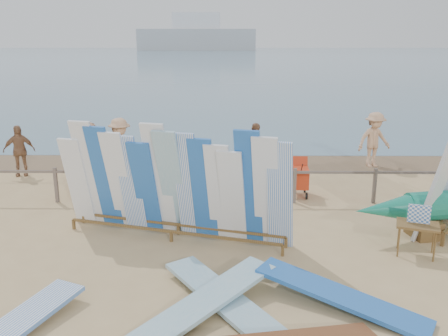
{
  "coord_description": "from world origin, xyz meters",
  "views": [
    {
      "loc": [
        0.34,
        -8.35,
        3.98
      ],
      "look_at": [
        0.23,
        2.77,
        0.97
      ],
      "focal_mm": 38.0,
      "sensor_mm": 36.0,
      "label": 1
    }
  ],
  "objects_px": {
    "flat_board_d": "(340,307)",
    "beachgoer_9": "(374,140)",
    "beachgoer_11": "(91,148)",
    "vendor_table": "(416,238)",
    "beachgoer_4": "(255,149)",
    "beachgoer_2": "(75,167)",
    "main_surfboard_rack": "(174,187)",
    "beach_chair_right": "(234,179)",
    "flat_board_b": "(205,313)",
    "stroller": "(300,181)",
    "flat_board_a": "(224,305)",
    "beachgoer_1": "(87,154)",
    "beachgoer_extra_1": "(19,151)",
    "beach_chair_left": "(252,183)",
    "beachgoer_3": "(120,148)"
  },
  "relations": [
    {
      "from": "flat_board_d",
      "to": "beachgoer_9",
      "type": "bearing_deg",
      "value": 12.47
    },
    {
      "from": "beachgoer_11",
      "to": "vendor_table",
      "type": "bearing_deg",
      "value": -37.23
    },
    {
      "from": "beachgoer_4",
      "to": "beachgoer_2",
      "type": "bearing_deg",
      "value": 139.94
    },
    {
      "from": "beachgoer_4",
      "to": "main_surfboard_rack",
      "type": "bearing_deg",
      "value": -174.06
    },
    {
      "from": "beach_chair_right",
      "to": "flat_board_b",
      "type": "bearing_deg",
      "value": -109.65
    },
    {
      "from": "flat_board_d",
      "to": "beachgoer_9",
      "type": "xyz_separation_m",
      "value": [
        2.96,
        8.45,
        0.89
      ]
    },
    {
      "from": "flat_board_d",
      "to": "stroller",
      "type": "bearing_deg",
      "value": 30.13
    },
    {
      "from": "beachgoer_2",
      "to": "flat_board_a",
      "type": "bearing_deg",
      "value": 39.52
    },
    {
      "from": "vendor_table",
      "to": "beachgoer_11",
      "type": "bearing_deg",
      "value": 163.03
    },
    {
      "from": "flat_board_d",
      "to": "beach_chair_right",
      "type": "height_order",
      "value": "beach_chair_right"
    },
    {
      "from": "beachgoer_1",
      "to": "beachgoer_2",
      "type": "height_order",
      "value": "beachgoer_1"
    },
    {
      "from": "beachgoer_1",
      "to": "flat_board_b",
      "type": "bearing_deg",
      "value": -16.75
    },
    {
      "from": "beachgoer_2",
      "to": "flat_board_d",
      "type": "bearing_deg",
      "value": 49.74
    },
    {
      "from": "vendor_table",
      "to": "flat_board_a",
      "type": "height_order",
      "value": "vendor_table"
    },
    {
      "from": "flat_board_b",
      "to": "beachgoer_extra_1",
      "type": "height_order",
      "value": "beachgoer_extra_1"
    },
    {
      "from": "beach_chair_left",
      "to": "beachgoer_extra_1",
      "type": "distance_m",
      "value": 7.14
    },
    {
      "from": "main_surfboard_rack",
      "to": "flat_board_a",
      "type": "distance_m",
      "value": 2.97
    },
    {
      "from": "main_surfboard_rack",
      "to": "vendor_table",
      "type": "distance_m",
      "value": 4.8
    },
    {
      "from": "vendor_table",
      "to": "beachgoer_extra_1",
      "type": "xyz_separation_m",
      "value": [
        -9.87,
        5.42,
        0.43
      ]
    },
    {
      "from": "flat_board_d",
      "to": "beachgoer_3",
      "type": "height_order",
      "value": "beachgoer_3"
    },
    {
      "from": "flat_board_b",
      "to": "stroller",
      "type": "height_order",
      "value": "stroller"
    },
    {
      "from": "beachgoer_11",
      "to": "beachgoer_9",
      "type": "xyz_separation_m",
      "value": [
        8.88,
        0.85,
        0.1
      ]
    },
    {
      "from": "flat_board_b",
      "to": "beachgoer_extra_1",
      "type": "distance_m",
      "value": 9.57
    },
    {
      "from": "beach_chair_right",
      "to": "beachgoer_2",
      "type": "xyz_separation_m",
      "value": [
        -4.19,
        -0.54,
        0.49
      ]
    },
    {
      "from": "vendor_table",
      "to": "flat_board_b",
      "type": "bearing_deg",
      "value": -133.13
    },
    {
      "from": "main_surfboard_rack",
      "to": "flat_board_a",
      "type": "relative_size",
      "value": 1.8
    },
    {
      "from": "beach_chair_right",
      "to": "beachgoer_extra_1",
      "type": "relative_size",
      "value": 0.61
    },
    {
      "from": "flat_board_d",
      "to": "beachgoer_11",
      "type": "distance_m",
      "value": 9.67
    },
    {
      "from": "flat_board_d",
      "to": "stroller",
      "type": "height_order",
      "value": "stroller"
    },
    {
      "from": "beach_chair_right",
      "to": "vendor_table",
      "type": "bearing_deg",
      "value": -65.37
    },
    {
      "from": "stroller",
      "to": "beachgoer_11",
      "type": "bearing_deg",
      "value": 164.09
    },
    {
      "from": "beachgoer_extra_1",
      "to": "beachgoer_3",
      "type": "bearing_deg",
      "value": -17.04
    },
    {
      "from": "beach_chair_left",
      "to": "beach_chair_right",
      "type": "height_order",
      "value": "beach_chair_left"
    },
    {
      "from": "beachgoer_2",
      "to": "beachgoer_extra_1",
      "type": "bearing_deg",
      "value": -125.95
    },
    {
      "from": "beach_chair_right",
      "to": "stroller",
      "type": "xyz_separation_m",
      "value": [
        1.72,
        -0.56,
        0.13
      ]
    },
    {
      "from": "main_surfboard_rack",
      "to": "flat_board_a",
      "type": "height_order",
      "value": "main_surfboard_rack"
    },
    {
      "from": "stroller",
      "to": "beachgoer_extra_1",
      "type": "relative_size",
      "value": 0.65
    },
    {
      "from": "flat_board_b",
      "to": "beachgoer_2",
      "type": "distance_m",
      "value": 6.77
    },
    {
      "from": "beachgoer_11",
      "to": "beachgoer_2",
      "type": "height_order",
      "value": "beachgoer_11"
    },
    {
      "from": "beachgoer_9",
      "to": "flat_board_a",
      "type": "bearing_deg",
      "value": -137.49
    },
    {
      "from": "main_surfboard_rack",
      "to": "flat_board_d",
      "type": "height_order",
      "value": "main_surfboard_rack"
    },
    {
      "from": "flat_board_d",
      "to": "beachgoer_3",
      "type": "xyz_separation_m",
      "value": [
        -4.94,
        7.24,
        0.89
      ]
    },
    {
      "from": "flat_board_a",
      "to": "stroller",
      "type": "xyz_separation_m",
      "value": [
        1.94,
        5.38,
        0.4
      ]
    },
    {
      "from": "flat_board_d",
      "to": "flat_board_a",
      "type": "xyz_separation_m",
      "value": [
        -1.79,
        0.06,
        0.0
      ]
    },
    {
      "from": "beachgoer_4",
      "to": "flat_board_a",
      "type": "bearing_deg",
      "value": -159.23
    },
    {
      "from": "stroller",
      "to": "beachgoer_3",
      "type": "xyz_separation_m",
      "value": [
        -5.1,
        1.8,
        0.48
      ]
    },
    {
      "from": "flat_board_a",
      "to": "beachgoer_3",
      "type": "distance_m",
      "value": 7.89
    },
    {
      "from": "flat_board_d",
      "to": "flat_board_a",
      "type": "distance_m",
      "value": 1.79
    },
    {
      "from": "beachgoer_9",
      "to": "beachgoer_3",
      "type": "xyz_separation_m",
      "value": [
        -7.9,
        -1.21,
        -0.0
      ]
    },
    {
      "from": "vendor_table",
      "to": "beach_chair_right",
      "type": "relative_size",
      "value": 1.08
    }
  ]
}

